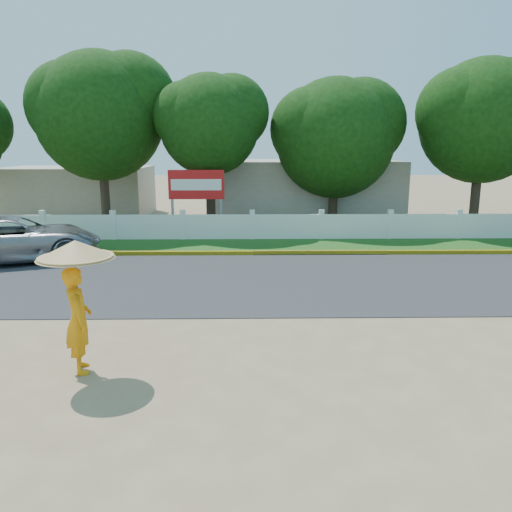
% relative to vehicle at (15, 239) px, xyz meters
% --- Properties ---
extents(ground, '(120.00, 120.00, 0.00)m').
position_rel_vehicle_xyz_m(ground, '(8.40, -7.19, -0.80)').
color(ground, '#9E8460').
rests_on(ground, ground).
extents(road, '(60.00, 7.00, 0.02)m').
position_rel_vehicle_xyz_m(road, '(8.40, -2.69, -0.79)').
color(road, '#38383A').
rests_on(road, ground).
extents(grass_verge, '(60.00, 3.50, 0.03)m').
position_rel_vehicle_xyz_m(grass_verge, '(8.40, 2.56, -0.79)').
color(grass_verge, '#2D601E').
rests_on(grass_verge, ground).
extents(curb, '(40.00, 0.18, 0.16)m').
position_rel_vehicle_xyz_m(curb, '(8.40, 0.86, -0.72)').
color(curb, yellow).
rests_on(curb, ground).
extents(fence, '(40.00, 0.10, 1.10)m').
position_rel_vehicle_xyz_m(fence, '(8.40, 4.01, -0.25)').
color(fence, silver).
rests_on(fence, ground).
extents(building_near, '(10.00, 6.00, 3.20)m').
position_rel_vehicle_xyz_m(building_near, '(11.40, 10.81, 0.80)').
color(building_near, '#B7AD99').
rests_on(building_near, ground).
extents(building_far, '(8.00, 5.00, 2.80)m').
position_rel_vehicle_xyz_m(building_far, '(-1.60, 11.81, 0.60)').
color(building_far, '#B7AD99').
rests_on(building_far, ground).
extents(vehicle, '(6.34, 4.56, 1.60)m').
position_rel_vehicle_xyz_m(vehicle, '(0.00, 0.00, 0.00)').
color(vehicle, '#919399').
rests_on(vehicle, ground).
extents(monk_with_parasol, '(1.33, 1.33, 2.41)m').
position_rel_vehicle_xyz_m(monk_with_parasol, '(5.19, -8.90, 0.77)').
color(monk_with_parasol, orange).
rests_on(monk_with_parasol, ground).
extents(billboard, '(2.50, 0.13, 2.95)m').
position_rel_vehicle_xyz_m(billboard, '(5.91, 5.11, 1.34)').
color(billboard, gray).
rests_on(billboard, ground).
extents(tree_row, '(39.58, 7.07, 8.49)m').
position_rel_vehicle_xyz_m(tree_row, '(14.22, 6.84, 4.12)').
color(tree_row, '#473828').
rests_on(tree_row, ground).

